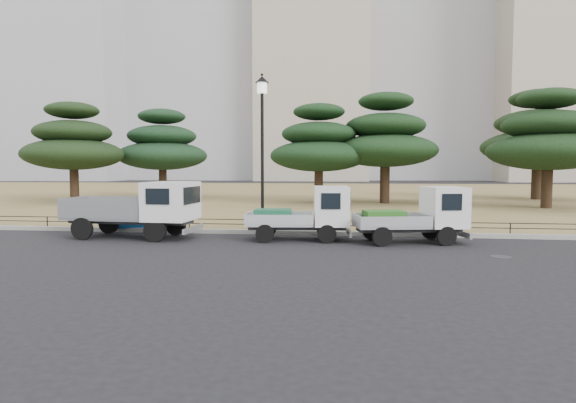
# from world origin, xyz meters

# --- Properties ---
(ground) EXTENTS (220.00, 220.00, 0.00)m
(ground) POSITION_xyz_m (0.00, 0.00, 0.00)
(ground) COLOR black
(lawn) EXTENTS (120.00, 56.00, 0.15)m
(lawn) POSITION_xyz_m (0.00, 30.60, 0.07)
(lawn) COLOR olive
(lawn) RESTS_ON ground
(curb) EXTENTS (120.00, 0.25, 0.16)m
(curb) POSITION_xyz_m (0.00, 2.60, 0.08)
(curb) COLOR gray
(curb) RESTS_ON ground
(truck_large) EXTENTS (4.74, 2.09, 2.03)m
(truck_large) POSITION_xyz_m (-5.30, 1.09, 1.13)
(truck_large) COLOR black
(truck_large) RESTS_ON ground
(truck_kei_front) EXTENTS (3.68, 1.85, 1.88)m
(truck_kei_front) POSITION_xyz_m (0.73, 1.32, 0.94)
(truck_kei_front) COLOR black
(truck_kei_front) RESTS_ON ground
(truck_kei_rear) EXTENTS (3.83, 2.17, 1.89)m
(truck_kei_rear) POSITION_xyz_m (4.52, 1.19, 0.94)
(truck_kei_rear) COLOR black
(truck_kei_rear) RESTS_ON ground
(street_lamp) EXTENTS (0.52, 0.52, 5.86)m
(street_lamp) POSITION_xyz_m (-1.11, 2.90, 4.11)
(street_lamp) COLOR black
(street_lamp) RESTS_ON lawn
(pipe_fence) EXTENTS (38.00, 0.04, 0.40)m
(pipe_fence) POSITION_xyz_m (0.00, 2.75, 0.44)
(pipe_fence) COLOR black
(pipe_fence) RESTS_ON lawn
(tarp_pile) EXTENTS (1.58, 1.37, 0.88)m
(tarp_pile) POSITION_xyz_m (-6.38, 2.96, 0.50)
(tarp_pile) COLOR #11498A
(tarp_pile) RESTS_ON lawn
(manhole) EXTENTS (0.60, 0.60, 0.01)m
(manhole) POSITION_xyz_m (6.50, -1.20, 0.01)
(manhole) COLOR #2D2D30
(manhole) RESTS_ON ground
(pine_west_far) EXTENTS (6.92, 6.92, 6.99)m
(pine_west_far) POSITION_xyz_m (-17.15, 16.59, 4.18)
(pine_west_far) COLOR black
(pine_west_far) RESTS_ON lawn
(pine_west_near) EXTENTS (6.97, 6.97, 6.97)m
(pine_west_near) POSITION_xyz_m (-12.34, 20.98, 4.17)
(pine_west_near) COLOR black
(pine_west_near) RESTS_ON lawn
(pine_center_left) EXTENTS (6.51, 6.51, 6.62)m
(pine_center_left) POSITION_xyz_m (0.20, 16.76, 3.97)
(pine_center_left) COLOR black
(pine_center_left) RESTS_ON lawn
(pine_center_right) EXTENTS (6.95, 6.95, 7.37)m
(pine_center_right) POSITION_xyz_m (4.60, 17.54, 4.42)
(pine_center_right) COLOR black
(pine_center_right) RESTS_ON lawn
(pine_east_near) EXTENTS (6.92, 6.92, 6.99)m
(pine_east_near) POSITION_xyz_m (13.81, 14.70, 4.19)
(pine_east_near) COLOR black
(pine_east_near) RESTS_ON lawn
(pine_east_far) EXTENTS (8.19, 8.19, 8.22)m
(pine_east_far) POSITION_xyz_m (16.28, 23.04, 4.89)
(pine_east_far) COLOR black
(pine_east_far) RESTS_ON lawn
(tower_far_west) EXTENTS (24.00, 20.00, 65.00)m
(tower_far_west) POSITION_xyz_m (-55.00, 80.00, 32.50)
(tower_far_west) COLOR #A0A0A5
(tower_far_west) RESTS_ON ground
(tower_center_left) EXTENTS (22.00, 20.00, 55.00)m
(tower_center_left) POSITION_xyz_m (-5.00, 85.00, 27.50)
(tower_center_left) COLOR #AAA08C
(tower_center_left) RESTS_ON ground
(tower_east) EXTENTS (20.00, 18.00, 48.00)m
(tower_east) POSITION_xyz_m (40.00, 82.00, 24.00)
(tower_east) COLOR #AAA08C
(tower_east) RESTS_ON ground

